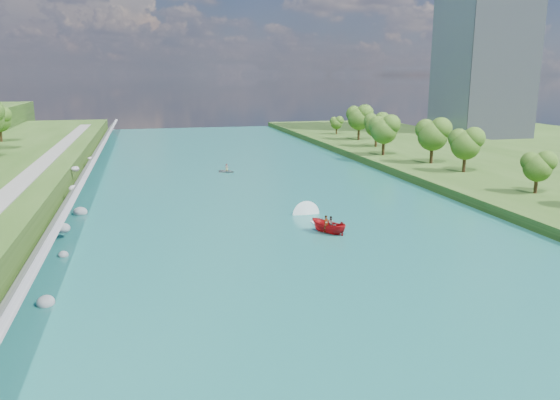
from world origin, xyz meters
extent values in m
plane|color=#2D5119|center=(0.00, 0.00, 0.00)|extent=(260.00, 260.00, 0.00)
cube|color=#19615C|center=(0.00, 20.00, 0.05)|extent=(55.00, 240.00, 0.10)
cube|color=slate|center=(-25.85, 20.00, 1.80)|extent=(3.54, 236.00, 4.05)
ellipsoid|color=gray|center=(-24.09, -7.94, 0.24)|extent=(1.43, 1.68, 1.13)
ellipsoid|color=gray|center=(-24.34, 4.28, 0.23)|extent=(1.03, 1.12, 0.80)
ellipsoid|color=gray|center=(-25.10, 10.98, 1.21)|extent=(1.51, 1.67, 1.12)
ellipsoid|color=gray|center=(-24.47, 21.89, 0.36)|extent=(1.83, 1.74, 1.34)
ellipsoid|color=gray|center=(-25.93, 29.27, 2.07)|extent=(1.42, 1.26, 1.04)
ellipsoid|color=gray|center=(-26.88, 40.39, 3.13)|extent=(1.29, 1.09, 0.86)
ellipsoid|color=gray|center=(-25.63, 49.66, 2.17)|extent=(0.94, 0.87, 0.59)
ellipsoid|color=gray|center=(-26.14, 58.71, 2.15)|extent=(1.11, 1.41, 0.62)
cube|color=gray|center=(-32.50, 20.00, 3.55)|extent=(3.00, 200.00, 0.10)
cube|color=gray|center=(82.50, 95.00, 30.00)|extent=(22.00, 22.00, 60.00)
ellipsoid|color=#2E5316|center=(37.60, 13.05, 5.05)|extent=(4.26, 4.26, 7.10)
ellipsoid|color=#2E5316|center=(37.54, 31.07, 6.01)|extent=(5.41, 5.41, 9.02)
ellipsoid|color=#2E5316|center=(36.87, 41.10, 6.53)|extent=(6.04, 6.04, 10.07)
ellipsoid|color=#2E5316|center=(32.61, 53.44, 6.40)|extent=(5.88, 5.88, 9.81)
ellipsoid|color=#2E5316|center=(36.72, 66.56, 6.16)|extent=(5.59, 5.59, 9.32)
ellipsoid|color=#2E5316|center=(38.13, 80.73, 6.76)|extent=(6.31, 6.31, 10.51)
ellipsoid|color=#2E5316|center=(37.20, 95.05, 4.46)|extent=(3.55, 3.55, 5.92)
imported|color=#AE0D11|center=(4.17, 5.61, 0.97)|extent=(4.11, 4.60, 1.74)
imported|color=#66605B|center=(3.77, 5.21, 1.39)|extent=(0.82, 0.73, 1.88)
imported|color=#66605B|center=(4.67, 6.11, 1.20)|extent=(0.74, 0.59, 1.51)
cube|color=white|center=(4.17, 8.61, 0.13)|extent=(0.90, 5.00, 0.06)
imported|color=gray|center=(-1.18, 48.43, 0.42)|extent=(3.84, 3.71, 0.65)
imported|color=#66605B|center=(-1.18, 48.43, 1.03)|extent=(0.70, 0.48, 1.36)
camera|label=1|loc=(-15.76, -51.54, 17.83)|focal=35.00mm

